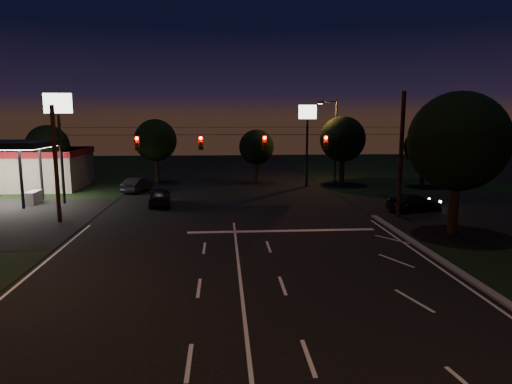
{
  "coord_description": "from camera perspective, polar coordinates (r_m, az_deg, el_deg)",
  "views": [
    {
      "loc": [
        -0.73,
        -16.67,
        7.23
      ],
      "look_at": [
        1.15,
        8.79,
        3.0
      ],
      "focal_mm": 32.0,
      "sensor_mm": 36.0,
      "label": 1
    }
  ],
  "objects": [
    {
      "name": "signal_span",
      "position": [
        31.69,
        -2.92,
        6.27
      ],
      "size": [
        24.0,
        0.4,
        1.56
      ],
      "color": "black",
      "rests_on": "ground"
    },
    {
      "name": "tree_far_c",
      "position": [
        50.03,
        0.08,
        5.59
      ],
      "size": [
        3.8,
        3.8,
        5.86
      ],
      "color": "black",
      "rests_on": "ground"
    },
    {
      "name": "pole_sign_right",
      "position": [
        47.49,
        6.43,
        8.15
      ],
      "size": [
        1.8,
        0.3,
        8.4
      ],
      "color": "black",
      "rests_on": "ground"
    },
    {
      "name": "utility_pole_right",
      "position": [
        34.89,
        17.3,
        -2.99
      ],
      "size": [
        0.3,
        0.3,
        9.0
      ],
      "primitive_type": "cylinder",
      "color": "black",
      "rests_on": "ground"
    },
    {
      "name": "tree_right_near",
      "position": [
        30.43,
        23.84,
        5.68
      ],
      "size": [
        6.0,
        6.0,
        8.76
      ],
      "color": "black",
      "rests_on": "ground"
    },
    {
      "name": "tree_far_b",
      "position": [
        51.38,
        -12.41,
        6.26
      ],
      "size": [
        4.6,
        4.6,
        6.98
      ],
      "color": "black",
      "rests_on": "ground"
    },
    {
      "name": "pole_sign_left_near",
      "position": [
        40.89,
        -23.42,
        8.29
      ],
      "size": [
        2.2,
        0.3,
        9.1
      ],
      "color": "black",
      "rests_on": "ground"
    },
    {
      "name": "car_oncoming_b",
      "position": [
        45.74,
        -14.6,
        0.89
      ],
      "size": [
        2.58,
        4.47,
        1.39
      ],
      "primitive_type": "imported",
      "rotation": [
        0.0,
        0.0,
        2.86
      ],
      "color": "black",
      "rests_on": "ground"
    },
    {
      "name": "ground",
      "position": [
        18.19,
        -1.62,
        -14.02
      ],
      "size": [
        140.0,
        140.0,
        0.0
      ],
      "primitive_type": "plane",
      "color": "black",
      "rests_on": "ground"
    },
    {
      "name": "cross_street_right",
      "position": [
        39.37,
        27.67,
        -2.27
      ],
      "size": [
        20.0,
        16.0,
        0.02
      ],
      "primitive_type": "cube",
      "color": "black",
      "rests_on": "ground"
    },
    {
      "name": "car_oncoming_a",
      "position": [
        38.28,
        -11.98,
        -0.54
      ],
      "size": [
        2.26,
        4.61,
        1.51
      ],
      "primitive_type": "imported",
      "rotation": [
        0.0,
        0.0,
        3.25
      ],
      "color": "black",
      "rests_on": "ground"
    },
    {
      "name": "car_cross",
      "position": [
        37.3,
        19.18,
        -1.27
      ],
      "size": [
        4.9,
        3.15,
        1.32
      ],
      "primitive_type": "imported",
      "rotation": [
        0.0,
        0.0,
        1.88
      ],
      "color": "black",
      "rests_on": "ground"
    },
    {
      "name": "utility_pole_left",
      "position": [
        34.39,
        -23.29,
        -3.51
      ],
      "size": [
        0.28,
        0.28,
        8.0
      ],
      "primitive_type": "cylinder",
      "color": "black",
      "rests_on": "ground"
    },
    {
      "name": "street_light_right_far",
      "position": [
        50.16,
        9.65,
        7.0
      ],
      "size": [
        2.2,
        0.35,
        9.0
      ],
      "color": "black",
      "rests_on": "ground"
    },
    {
      "name": "tree_far_a",
      "position": [
        49.96,
        -24.52,
        5.15
      ],
      "size": [
        4.2,
        4.2,
        6.42
      ],
      "color": "black",
      "rests_on": "ground"
    },
    {
      "name": "tree_far_e",
      "position": [
        50.36,
        20.2,
        5.28
      ],
      "size": [
        4.0,
        4.0,
        6.18
      ],
      "color": "black",
      "rests_on": "ground"
    },
    {
      "name": "gas_station",
      "position": [
        51.81,
        -28.31,
        2.91
      ],
      "size": [
        14.2,
        16.1,
        5.25
      ],
      "color": "gray",
      "rests_on": "ground"
    },
    {
      "name": "stop_bar",
      "position": [
        29.32,
        3.23,
        -4.87
      ],
      "size": [
        12.0,
        0.5,
        0.01
      ],
      "primitive_type": "cube",
      "color": "silver",
      "rests_on": "ground"
    },
    {
      "name": "tree_far_d",
      "position": [
        49.54,
        10.77,
        6.46
      ],
      "size": [
        4.8,
        4.8,
        7.3
      ],
      "color": "black",
      "rests_on": "ground"
    }
  ]
}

